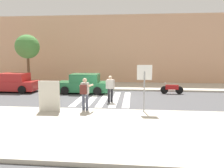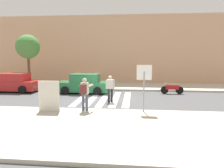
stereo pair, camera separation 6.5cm
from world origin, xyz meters
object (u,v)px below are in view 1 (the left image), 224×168
(photographer_with_backpack, at_px, (85,91))
(parked_car_green, at_px, (84,84))
(pedestrian_crossing, at_px, (110,87))
(parked_car_red, at_px, (13,83))
(motorcycle, at_px, (172,89))
(advertising_board, at_px, (49,96))
(stop_sign, at_px, (144,78))
(street_tree_west, at_px, (27,47))

(photographer_with_backpack, height_order, parked_car_green, photographer_with_backpack)
(pedestrian_crossing, relative_size, parked_car_red, 0.42)
(motorcycle, height_order, advertising_board, advertising_board)
(advertising_board, bearing_deg, motorcycle, 41.90)
(photographer_with_backpack, height_order, parked_car_red, photographer_with_backpack)
(stop_sign, height_order, motorcycle, stop_sign)
(photographer_with_backpack, bearing_deg, parked_car_green, 103.40)
(pedestrian_crossing, distance_m, advertising_board, 4.25)
(parked_car_green, height_order, street_tree_west, street_tree_west)
(parked_car_red, distance_m, parked_car_green, 6.01)
(parked_car_green, relative_size, advertising_board, 2.56)
(advertising_board, bearing_deg, parked_car_red, 131.77)
(parked_car_red, distance_m, motorcycle, 12.98)
(street_tree_west, bearing_deg, advertising_board, -58.06)
(pedestrian_crossing, xyz_separation_m, parked_car_green, (-2.46, 3.13, -0.25))
(pedestrian_crossing, xyz_separation_m, street_tree_west, (-8.18, 5.41, 2.78))
(photographer_with_backpack, distance_m, advertising_board, 1.85)
(stop_sign, distance_m, motorcycle, 6.81)
(pedestrian_crossing, xyz_separation_m, motorcycle, (4.51, 3.43, -0.56))
(photographer_with_backpack, xyz_separation_m, street_tree_west, (-7.15, 8.24, 2.58))
(stop_sign, bearing_deg, photographer_with_backpack, -178.30)
(photographer_with_backpack, height_order, street_tree_west, street_tree_west)
(stop_sign, height_order, street_tree_west, street_tree_west)
(advertising_board, bearing_deg, parked_car_green, 86.54)
(photographer_with_backpack, relative_size, street_tree_west, 0.36)
(pedestrian_crossing, xyz_separation_m, parked_car_red, (-8.47, 3.13, -0.25))
(stop_sign, xyz_separation_m, parked_car_red, (-10.51, 5.87, -1.17))
(stop_sign, bearing_deg, pedestrian_crossing, 126.80)
(parked_car_green, relative_size, motorcycle, 2.33)
(stop_sign, relative_size, motorcycle, 1.37)
(photographer_with_backpack, bearing_deg, motorcycle, 48.45)
(photographer_with_backpack, bearing_deg, parked_car_red, 141.24)
(parked_car_green, xyz_separation_m, advertising_board, (-0.38, -6.30, 0.21))
(street_tree_west, xyz_separation_m, advertising_board, (5.34, -8.57, -2.81))
(photographer_with_backpack, bearing_deg, stop_sign, 1.70)
(stop_sign, xyz_separation_m, advertising_board, (-4.89, -0.43, -0.96))
(photographer_with_backpack, xyz_separation_m, motorcycle, (5.55, 6.26, -0.75))
(parked_car_green, xyz_separation_m, motorcycle, (6.97, 0.30, -0.31))
(motorcycle, bearing_deg, parked_car_green, -177.54)
(stop_sign, height_order, advertising_board, stop_sign)
(stop_sign, bearing_deg, parked_car_red, 150.82)
(stop_sign, distance_m, parked_car_green, 7.49)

